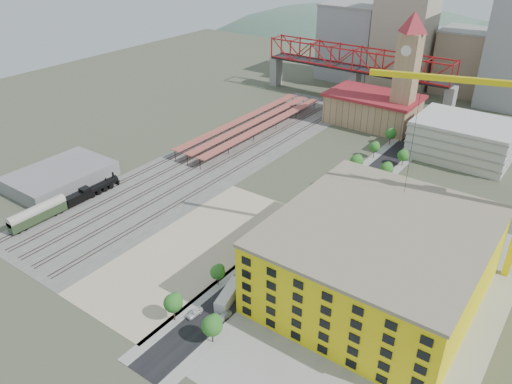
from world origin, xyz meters
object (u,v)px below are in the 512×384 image
Objects in this scene: clock_tower at (408,63)px; construction_building at (378,259)px; site_trailer_b at (272,258)px; site_trailer_d at (317,219)px; site_trailer_c at (289,243)px; locomotive at (94,190)px; site_trailer_a at (229,295)px; coach at (38,214)px; car_0 at (194,313)px.

construction_building is at bearing -71.22° from clock_tower.
site_trailer_d is at bearing 96.83° from site_trailer_b.
site_trailer_c reaches higher than site_trailer_d.
construction_building reaches higher than site_trailer_d.
clock_tower reaches higher than locomotive.
site_trailer_a is 17.86m from site_trailer_b.
locomotive is at bearing -118.03° from clock_tower.
site_trailer_c is (0.00, 8.23, 0.05)m from site_trailer_b.
coach is 73.41m from site_trailer_c.
site_trailer_a is at bearing -70.25° from site_trailer_d.
car_0 is at bearing -124.08° from site_trailer_a.
clock_tower is 143.54m from coach.
clock_tower is at bearing 101.19° from site_trailer_b.
site_trailer_c is at bearing 89.53° from car_0.
site_trailer_d is (66.00, 27.27, -0.59)m from locomotive.
site_trailer_d is at bearing 102.56° from site_trailer_c.
locomotive is 1.20× the size of coach.
site_trailer_b is 2.34× the size of car_0.
site_trailer_c reaches higher than car_0.
construction_building reaches higher than site_trailer_b.
construction_building is at bearing 51.64° from car_0.
coach is 70.20m from site_trailer_b.
site_trailer_c is 1.01× the size of site_trailer_d.
site_trailer_a is 1.07× the size of site_trailer_b.
locomotive is 66.13m from site_trailer_b.
site_trailer_a is at bearing -11.81° from locomotive.
site_trailer_d is 2.41× the size of car_0.
construction_building reaches higher than site_trailer_c.
clock_tower is 12.44× the size of car_0.
clock_tower reaches higher than site_trailer_d.
coach is 1.75× the size of site_trailer_d.
car_0 is at bearing -73.72° from site_trailer_d.
clock_tower is 100.75m from site_trailer_c.
construction_building is at bearing 5.22° from site_trailer_c.
clock_tower reaches higher than site_trailer_a.
clock_tower is 125.99m from site_trailer_a.
site_trailer_a reaches higher than site_trailer_d.
site_trailer_d is at bearing -84.41° from clock_tower.
site_trailer_c is (0.00, 26.09, -0.04)m from site_trailer_a.
site_trailer_a is 41.07m from site_trailer_d.
coach is 4.22× the size of car_0.
site_trailer_d reaches higher than site_trailer_b.
site_trailer_a is at bearing 75.10° from car_0.
site_trailer_b is at bearing -70.25° from site_trailer_d.
site_trailer_a is at bearing 5.20° from coach.
locomotive reaches higher than car_0.
construction_building is (34.00, -99.99, -19.29)m from clock_tower.
locomotive is 67.14m from site_trailer_c.
site_trailer_b is at bearing -85.64° from clock_tower.
clock_tower is at bearing 115.34° from site_trailer_d.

